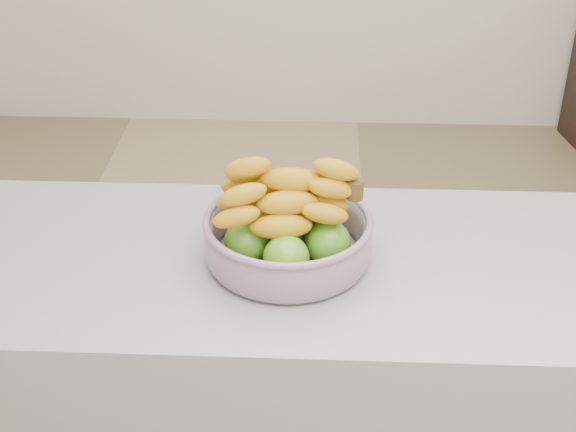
# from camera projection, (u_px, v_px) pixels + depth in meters

# --- Properties ---
(ground) EXTENTS (4.00, 4.00, 0.00)m
(ground) POSITION_uv_depth(u_px,v_px,m) (375.00, 375.00, 2.63)
(ground) COLOR #99855E
(ground) RESTS_ON ground
(counter) EXTENTS (2.00, 0.60, 0.90)m
(counter) POSITION_uv_depth(u_px,v_px,m) (400.00, 425.00, 1.83)
(counter) COLOR gray
(counter) RESTS_ON ground
(fruit_bowl) EXTENTS (0.33, 0.33, 0.20)m
(fruit_bowl) POSITION_uv_depth(u_px,v_px,m) (288.00, 232.00, 1.57)
(fruit_bowl) COLOR #95A6B3
(fruit_bowl) RESTS_ON counter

